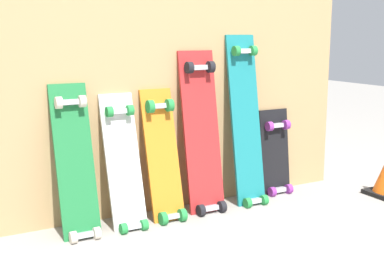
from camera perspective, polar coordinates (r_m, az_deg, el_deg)
The scene contains 8 objects.
ground_plane at distance 2.69m, azimuth -0.71°, elevation -9.02°, with size 12.00×12.00×0.00m, color #9E9991.
plywood_wall_panel at distance 2.60m, azimuth -1.48°, elevation 10.13°, with size 1.99×0.04×1.77m, color tan.
skateboard_green at distance 2.34m, azimuth -12.96°, elevation -4.46°, with size 0.17×0.25×0.75m.
skateboard_white at distance 2.41m, azimuth -7.65°, elevation -4.57°, with size 0.17×0.25×0.70m.
skateboard_orange at distance 2.50m, azimuth -3.22°, elevation -3.76°, with size 0.17×0.24×0.70m.
skateboard_red at distance 2.59m, azimuth 1.17°, elevation -1.15°, with size 0.20×0.22×0.89m.
skateboard_teal at distance 2.72m, azimuth 6.15°, elevation 0.16°, with size 0.17×0.22×0.97m.
skateboard_black at distance 2.94m, azimuth 9.39°, elevation -3.30°, with size 0.19×0.13×0.55m.
Camera 1 is at (-1.17, -2.25, 0.90)m, focal length 47.34 mm.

